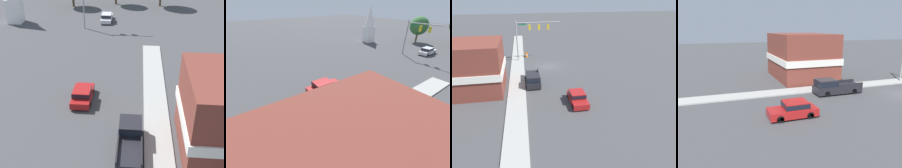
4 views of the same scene
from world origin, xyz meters
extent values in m
cylinder|color=gray|center=(-5.15, 37.00, 3.47)|extent=(0.22, 0.22, 6.94)
cylinder|color=gray|center=(-1.88, 37.00, 6.44)|extent=(6.54, 0.18, 0.18)
cube|color=gold|center=(-2.57, 37.00, 5.57)|extent=(0.36, 0.36, 1.05)
sphere|color=green|center=(-2.57, 36.80, 5.89)|extent=(0.22, 0.22, 0.22)
cube|color=gold|center=(-0.79, 37.00, 5.57)|extent=(0.36, 0.36, 1.05)
sphere|color=green|center=(-0.79, 36.80, 5.89)|extent=(0.22, 0.22, 0.22)
cube|color=#196B38|center=(-3.95, 37.00, 6.15)|extent=(1.40, 0.04, 0.30)
cylinder|color=black|center=(-2.63, 16.28, 0.33)|extent=(0.22, 0.66, 0.66)
cylinder|color=black|center=(-0.95, 16.28, 0.33)|extent=(0.22, 0.66, 0.66)
cylinder|color=black|center=(-2.63, 13.57, 0.33)|extent=(0.22, 0.66, 0.66)
cylinder|color=black|center=(-0.95, 13.57, 0.33)|extent=(0.22, 0.66, 0.66)
cube|color=maroon|center=(-1.79, 14.92, 0.52)|extent=(1.91, 4.36, 0.68)
cube|color=maroon|center=(-1.79, 14.66, 1.16)|extent=(1.75, 2.09, 0.60)
cube|color=black|center=(-1.79, 14.66, 1.16)|extent=(1.77, 2.18, 0.42)
cylinder|color=black|center=(-2.64, 42.55, 0.33)|extent=(0.22, 0.66, 0.66)
cylinder|color=black|center=(-1.04, 42.55, 0.33)|extent=(0.22, 0.66, 0.66)
cylinder|color=black|center=(-2.64, 39.70, 0.33)|extent=(0.22, 0.66, 0.66)
cylinder|color=black|center=(-1.04, 39.70, 0.33)|extent=(0.22, 0.66, 0.66)
cube|color=silver|center=(-1.84, 41.12, 0.49)|extent=(1.82, 4.60, 0.62)
cube|color=silver|center=(-1.84, 40.85, 1.12)|extent=(1.67, 2.21, 0.64)
cube|color=black|center=(-1.84, 40.85, 1.12)|extent=(1.69, 2.30, 0.45)
cylinder|color=black|center=(2.42, 9.22, 0.33)|extent=(0.22, 0.66, 0.66)
cylinder|color=black|center=(4.19, 9.22, 0.33)|extent=(0.22, 0.66, 0.66)
cylinder|color=black|center=(2.42, 5.66, 0.33)|extent=(0.22, 0.66, 0.66)
cylinder|color=black|center=(4.19, 5.66, 0.33)|extent=(0.22, 0.66, 0.66)
cube|color=black|center=(3.30, 7.44, 0.61)|extent=(1.99, 5.73, 0.85)
cube|color=black|center=(3.30, 9.02, 1.44)|extent=(1.90, 2.18, 0.82)
cube|color=black|center=(3.30, 9.02, 1.44)|extent=(1.91, 2.27, 0.57)
cube|color=black|center=(2.37, 6.20, 1.21)|extent=(0.12, 3.26, 0.35)
cube|color=black|center=(4.24, 6.20, 1.21)|extent=(0.12, 3.26, 0.35)
cube|color=white|center=(-17.56, 39.17, 2.06)|extent=(2.49, 2.49, 4.12)
cone|color=white|center=(-17.56, 39.17, 6.63)|extent=(2.74, 2.74, 5.03)
cylinder|color=#4C3823|center=(-9.47, 49.98, 1.08)|extent=(0.44, 0.44, 2.17)
sphere|color=#336633|center=(-9.47, 49.98, 4.31)|extent=(4.75, 4.75, 4.75)
camera|label=1|loc=(3.48, -12.17, 17.38)|focal=50.00mm
camera|label=2|loc=(12.37, 6.67, 10.04)|focal=24.00mm
camera|label=3|loc=(4.32, 38.33, 13.07)|focal=35.00mm
camera|label=4|loc=(-18.82, 20.87, 7.72)|focal=35.00mm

